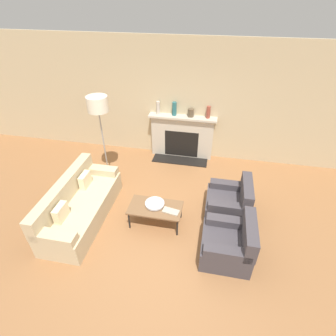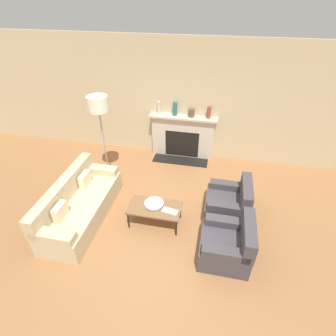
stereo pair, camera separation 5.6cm
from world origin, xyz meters
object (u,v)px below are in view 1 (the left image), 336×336
at_px(armchair_near, 230,244).
at_px(bowl, 155,204).
at_px(mantel_vase_center_left, 174,109).
at_px(fireplace, 182,137).
at_px(floor_lamp, 98,109).
at_px(mantel_vase_left, 158,108).
at_px(mantel_vase_right, 208,112).
at_px(couch, 80,206).
at_px(armchair_far, 230,203).
at_px(book, 171,211).
at_px(mantel_vase_center_right, 191,113).
at_px(coffee_table, 155,208).

height_order(armchair_near, bowl, armchair_near).
bearing_deg(bowl, mantel_vase_center_left, 91.79).
relative_size(fireplace, floor_lamp, 0.86).
distance_m(armchair_near, mantel_vase_left, 3.67).
bearing_deg(mantel_vase_right, mantel_vase_left, 180.00).
distance_m(couch, mantel_vase_left, 2.99).
relative_size(bowl, mantel_vase_left, 1.10).
distance_m(couch, armchair_far, 2.89).
bearing_deg(floor_lamp, bowl, -39.94).
distance_m(couch, book, 1.76).
distance_m(mantel_vase_center_right, mantel_vase_right, 0.42).
distance_m(armchair_near, coffee_table, 1.45).
height_order(bowl, mantel_vase_right, mantel_vase_right).
height_order(floor_lamp, mantel_vase_center_right, floor_lamp).
relative_size(couch, floor_lamp, 1.06).
height_order(armchair_far, bowl, armchair_far).
relative_size(bowl, mantel_vase_right, 1.23).
bearing_deg(armchair_near, coffee_table, -109.81).
distance_m(mantel_vase_left, mantel_vase_center_left, 0.40).
relative_size(fireplace, couch, 0.82).
relative_size(armchair_far, mantel_vase_left, 2.53).
relative_size(coffee_table, mantel_vase_center_right, 4.92).
distance_m(coffee_table, mantel_vase_center_right, 2.67).
xyz_separation_m(fireplace, coffee_table, (-0.11, -2.50, -0.18)).
bearing_deg(couch, coffee_table, -84.20).
bearing_deg(armchair_far, floor_lamp, -104.76).
relative_size(armchair_near, armchair_far, 1.00).
xyz_separation_m(coffee_table, mantel_vase_center_left, (-0.10, 2.51, 0.93)).
bearing_deg(coffee_table, mantel_vase_center_left, 92.29).
bearing_deg(coffee_table, mantel_vase_center_right, 83.09).
bearing_deg(armchair_near, armchair_far, 180.00).
bearing_deg(mantel_vase_center_right, armchair_far, -62.13).
bearing_deg(mantel_vase_center_right, book, -90.02).
distance_m(book, mantel_vase_right, 2.74).
distance_m(armchair_near, armchair_far, 1.00).
bearing_deg(mantel_vase_left, coffee_table, -78.66).
bearing_deg(armchair_near, floor_lamp, -121.79).
height_order(armchair_near, mantel_vase_center_right, mantel_vase_center_right).
distance_m(floor_lamp, mantel_vase_center_left, 1.89).
relative_size(armchair_near, mantel_vase_right, 2.82).
bearing_deg(fireplace, mantel_vase_left, 178.65).
relative_size(armchair_far, mantel_vase_center_left, 2.47).
bearing_deg(mantel_vase_left, mantel_vase_right, 0.00).
distance_m(couch, mantel_vase_center_left, 3.14).
xyz_separation_m(armchair_near, mantel_vase_right, (-0.64, 3.00, 0.98)).
distance_m(bowl, book, 0.35).
bearing_deg(mantel_vase_center_right, floor_lamp, -144.56).
relative_size(floor_lamp, mantel_vase_right, 6.67).
bearing_deg(bowl, armchair_near, -21.52).
xyz_separation_m(armchair_far, mantel_vase_right, (-0.64, 2.00, 0.98)).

